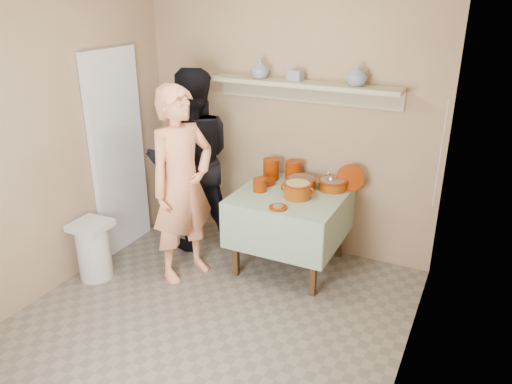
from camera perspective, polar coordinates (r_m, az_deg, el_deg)
The scene contains 22 objects.
ground at distance 4.09m, azimuth -6.76°, elevation -15.76°, with size 3.50×3.50×0.00m, color #706658.
tile_panel at distance 5.11m, azimuth -15.49°, elevation 4.30°, with size 0.06×0.70×2.00m, color silver.
plate_stack_a at distance 4.89m, azimuth 1.73°, elevation 2.63°, with size 0.15×0.15×0.21m, color #6D1E03.
plate_stack_b at distance 4.88m, azimuth 4.29°, elevation 2.46°, with size 0.16×0.16×0.19m, color #6D1E03.
bowl_stack at distance 4.60m, azimuth 0.45°, elevation 0.83°, with size 0.13×0.13×0.13m, color #6D1E03.
empty_bowl at distance 4.79m, azimuth 1.17°, elevation 1.26°, with size 0.18×0.18×0.05m, color #6D1E03.
propped_lid at distance 4.69m, azimuth 10.69°, elevation 1.58°, with size 0.26×0.26×0.02m, color #6D1E03.
vase_right at distance 4.49m, azimuth 11.48°, elevation 12.94°, with size 0.18×0.18×0.18m, color navy.
vase_left at distance 4.78m, azimuth 0.44°, elevation 13.91°, with size 0.17×0.17×0.18m, color navy.
ceramic_box at distance 4.68m, azimuth 4.54°, elevation 13.11°, with size 0.13×0.09×0.09m, color navy.
person_cook at distance 4.45m, azimuth -8.41°, elevation 0.74°, with size 0.65×0.43×1.79m, color #F49869.
person_helper at distance 5.01m, azimuth -7.36°, elevation 3.55°, with size 0.89×0.69×1.83m, color black.
room_shell at distance 3.35m, azimuth -8.00°, elevation 6.51°, with size 3.04×3.54×2.62m.
serving_table at distance 4.64m, azimuth 3.98°, elevation -1.49°, with size 0.97×0.97×0.76m.
cazuela_meat_a at distance 4.71m, azimuth 5.19°, elevation 1.19°, with size 0.30×0.30×0.10m.
cazuela_meat_b at distance 4.70m, azimuth 8.74°, elevation 0.95°, with size 0.28×0.28×0.10m.
ladle at distance 4.65m, azimuth 8.57°, elevation 1.44°, with size 0.08×0.26×0.19m.
cazuela_rice at distance 4.47m, azimuth 4.76°, elevation 0.36°, with size 0.33×0.25×0.14m.
front_plate at distance 4.26m, azimuth 2.55°, elevation -1.76°, with size 0.16×0.16×0.03m.
wall_shelf at distance 4.69m, azimuth 5.50°, elevation 11.94°, with size 1.80×0.25×0.21m.
trash_bin at distance 4.84m, azimuth -18.05°, elevation -6.27°, with size 0.32×0.32×0.56m.
electrical_cord at distance 4.35m, azimuth 20.32°, elevation 4.05°, with size 0.01×0.05×0.90m.
Camera 1 is at (1.81, -2.67, 2.51)m, focal length 35.00 mm.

